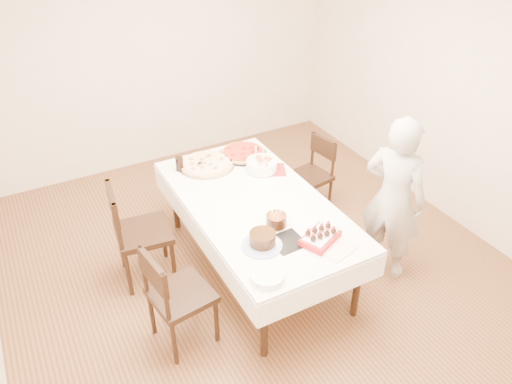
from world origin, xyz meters
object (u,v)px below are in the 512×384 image
chair_left_dessert (181,295)px  strawberry_box (320,237)px  pizza_white (207,164)px  dining_table (256,235)px  cola_glass (179,164)px  person (393,199)px  chair_left_savory (143,233)px  pizza_pepperoni (243,153)px  chair_right_savory (309,177)px  layer_cake (262,239)px  pasta_bowl (262,165)px  taper_candle (256,157)px  birthday_cake (276,217)px

chair_left_dessert → strawberry_box: chair_left_dessert is taller
pizza_white → dining_table: bearing=-80.2°
chair_left_dessert → strawberry_box: size_ratio=2.95×
chair_left_dessert → cola_glass: (0.52, 1.30, 0.35)m
person → chair_left_savory: bearing=39.5°
pizza_pepperoni → cola_glass: cola_glass is taller
cola_glass → chair_right_savory: bearing=-11.2°
chair_left_dessert → cola_glass: bearing=-119.7°
chair_left_dessert → person: 1.99m
person → layer_cake: person is taller
cola_glass → chair_left_dessert: bearing=-111.9°
layer_cake → pizza_pepperoni: bearing=68.9°
chair_right_savory → person: 1.21m
pasta_bowl → cola_glass: (-0.70, 0.38, 0.01)m
chair_left_savory → person: 2.22m
chair_left_savory → cola_glass: chair_left_savory is taller
taper_candle → cola_glass: taper_candle is taller
chair_right_savory → layer_cake: bearing=-146.1°
chair_left_dessert → cola_glass: size_ratio=6.69×
chair_right_savory → pizza_white: 1.16m
person → chair_right_savory: bearing=-20.3°
chair_left_dessert → pizza_pepperoni: bearing=-140.9°
person → birthday_cake: bearing=54.3°
pizza_white → pasta_bowl: pasta_bowl is taller
pizza_pepperoni → cola_glass: 0.68m
chair_right_savory → layer_cake: 1.66m
chair_left_dessert → pizza_white: (0.78, 1.25, 0.30)m
strawberry_box → pasta_bowl: bearing=84.1°
pizza_pepperoni → chair_left_savory: bearing=-160.4°
cola_glass → strawberry_box: cola_glass is taller
chair_right_savory → cola_glass: bearing=160.1°
strawberry_box → dining_table: bearing=104.4°
chair_left_dessert → person: bearing=168.8°
chair_left_savory → strawberry_box: chair_left_savory is taller
pizza_white → birthday_cake: bearing=-84.4°
dining_table → chair_left_dessert: (-0.91, -0.48, 0.09)m
chair_left_dessert → dining_table: bearing=-160.2°
pasta_bowl → person: bearing=-54.6°
chair_left_savory → taper_candle: size_ratio=3.95×
taper_candle → layer_cake: bearing=-115.9°
pizza_pepperoni → cola_glass: bearing=178.3°
pizza_white → pasta_bowl: (0.44, -0.32, 0.03)m
dining_table → chair_right_savory: chair_right_savory is taller
chair_left_savory → birthday_cake: 1.24m
person → layer_cake: (-1.28, 0.05, 0.01)m
taper_candle → cola_glass: bearing=153.7°
dining_table → chair_right_savory: 1.11m
pasta_bowl → taper_candle: size_ratio=1.19×
pasta_bowl → chair_left_dessert: bearing=-142.8°
chair_right_savory → layer_cake: layer_cake is taller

